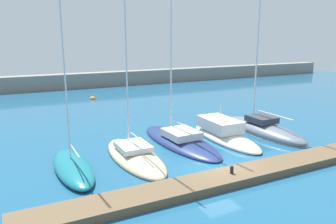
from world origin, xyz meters
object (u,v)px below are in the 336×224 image
at_px(motorboat_ivory_fourth, 224,134).
at_px(sailboat_slate_fifth, 263,129).
at_px(sailboat_teal_nearest, 73,166).
at_px(dock_bollard, 232,170).
at_px(mooring_buoy_orange, 93,99).
at_px(sailboat_sand_second, 135,156).
at_px(sailboat_navy_third, 180,140).

relative_size(motorboat_ivory_fourth, sailboat_slate_fifth, 0.52).
bearing_deg(sailboat_teal_nearest, motorboat_ivory_fourth, -84.67).
distance_m(sailboat_slate_fifth, dock_bollard, 10.85).
xyz_separation_m(sailboat_slate_fifth, mooring_buoy_orange, (-9.46, 22.32, -0.35)).
bearing_deg(sailboat_teal_nearest, sailboat_slate_fifth, -86.44).
relative_size(sailboat_teal_nearest, sailboat_slate_fifth, 0.85).
distance_m(sailboat_teal_nearest, sailboat_slate_fifth, 16.58).
xyz_separation_m(motorboat_ivory_fourth, dock_bollard, (-4.42, -6.81, 0.29)).
bearing_deg(sailboat_sand_second, mooring_buoy_orange, -6.96).
xyz_separation_m(sailboat_sand_second, sailboat_slate_fifth, (12.31, 0.80, 0.16)).
distance_m(sailboat_teal_nearest, dock_bollard, 9.81).
bearing_deg(dock_bollard, mooring_buoy_orange, 91.82).
bearing_deg(motorboat_ivory_fourth, mooring_buoy_orange, 15.02).
height_order(sailboat_navy_third, motorboat_ivory_fourth, sailboat_navy_third).
relative_size(sailboat_navy_third, motorboat_ivory_fourth, 2.18).
bearing_deg(dock_bollard, sailboat_sand_second, 122.69).
distance_m(sailboat_sand_second, dock_bollard, 7.02).
xyz_separation_m(mooring_buoy_orange, dock_bollard, (0.92, -29.01, 0.67)).
height_order(sailboat_slate_fifth, dock_bollard, sailboat_slate_fifth).
xyz_separation_m(sailboat_sand_second, dock_bollard, (3.78, -5.89, 0.49)).
height_order(sailboat_teal_nearest, mooring_buoy_orange, sailboat_teal_nearest).
xyz_separation_m(motorboat_ivory_fourth, mooring_buoy_orange, (-5.34, 22.19, -0.38)).
relative_size(sailboat_sand_second, mooring_buoy_orange, 20.61).
xyz_separation_m(sailboat_teal_nearest, sailboat_sand_second, (4.23, 0.25, -0.10)).
distance_m(sailboat_navy_third, mooring_buoy_orange, 21.62).
bearing_deg(dock_bollard, sailboat_teal_nearest, 144.82).
relative_size(sailboat_teal_nearest, sailboat_navy_third, 0.75).
distance_m(sailboat_sand_second, motorboat_ivory_fourth, 8.25).
height_order(sailboat_teal_nearest, dock_bollard, sailboat_teal_nearest).
distance_m(sailboat_slate_fifth, mooring_buoy_orange, 24.24).
xyz_separation_m(motorboat_ivory_fourth, sailboat_slate_fifth, (4.11, -0.13, -0.03)).
bearing_deg(sailboat_navy_third, dock_bollard, 172.38).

